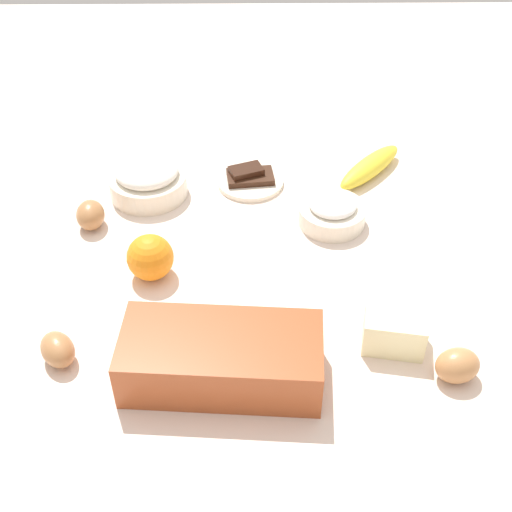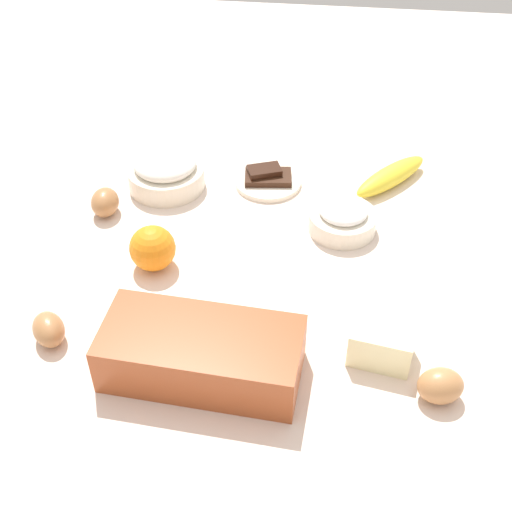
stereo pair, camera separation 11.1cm
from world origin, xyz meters
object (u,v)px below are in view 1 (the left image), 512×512
(sugar_bowl, at_px, (332,211))
(egg_beside_bowl, at_px, (457,365))
(butter_block, at_px, (394,330))
(banana, at_px, (370,167))
(loaf_pan, at_px, (221,357))
(egg_near_butter, at_px, (90,215))
(orange_fruit, at_px, (150,257))
(egg_loose, at_px, (58,350))
(flour_bowl, at_px, (148,179))
(chocolate_plate, at_px, (250,179))

(sugar_bowl, bearing_deg, egg_beside_bowl, 111.67)
(sugar_bowl, height_order, butter_block, butter_block)
(sugar_bowl, bearing_deg, banana, -120.65)
(loaf_pan, xyz_separation_m, egg_near_butter, (0.25, -0.35, -0.02))
(sugar_bowl, bearing_deg, orange_fruit, 23.46)
(orange_fruit, height_order, egg_near_butter, orange_fruit)
(banana, distance_m, butter_block, 0.45)
(banana, relative_size, egg_beside_bowl, 2.95)
(loaf_pan, distance_m, egg_beside_bowl, 0.33)
(egg_near_butter, xyz_separation_m, egg_loose, (-0.01, 0.32, -0.00))
(egg_loose, bearing_deg, egg_beside_bowl, 176.17)
(banana, relative_size, orange_fruit, 2.45)
(flour_bowl, relative_size, butter_block, 1.64)
(flour_bowl, bearing_deg, egg_loose, 78.21)
(loaf_pan, height_order, egg_beside_bowl, loaf_pan)
(loaf_pan, xyz_separation_m, orange_fruit, (0.12, -0.22, -0.00))
(egg_beside_bowl, relative_size, egg_loose, 1.00)
(loaf_pan, height_order, egg_near_butter, loaf_pan)
(egg_near_butter, bearing_deg, butter_block, 149.78)
(flour_bowl, height_order, egg_near_butter, flour_bowl)
(loaf_pan, distance_m, egg_loose, 0.24)
(egg_loose, bearing_deg, flour_bowl, -101.79)
(egg_beside_bowl, bearing_deg, butter_block, -38.80)
(butter_block, height_order, egg_beside_bowl, butter_block)
(egg_loose, relative_size, chocolate_plate, 0.50)
(banana, distance_m, chocolate_plate, 0.24)
(flour_bowl, distance_m, egg_loose, 0.42)
(loaf_pan, distance_m, orange_fruit, 0.25)
(orange_fruit, distance_m, egg_loose, 0.22)
(sugar_bowl, bearing_deg, flour_bowl, -15.37)
(egg_loose, height_order, chocolate_plate, egg_loose)
(loaf_pan, xyz_separation_m, butter_block, (-0.25, -0.06, -0.01))
(banana, height_order, orange_fruit, orange_fruit)
(egg_beside_bowl, distance_m, chocolate_plate, 0.57)
(sugar_bowl, bearing_deg, loaf_pan, 61.77)
(banana, height_order, egg_loose, egg_loose)
(loaf_pan, xyz_separation_m, chocolate_plate, (-0.04, -0.48, -0.03))
(egg_loose, bearing_deg, chocolate_plate, -122.15)
(banana, relative_size, butter_block, 2.11)
(loaf_pan, relative_size, flour_bowl, 1.95)
(orange_fruit, relative_size, chocolate_plate, 0.60)
(flour_bowl, distance_m, orange_fruit, 0.23)
(flour_bowl, distance_m, banana, 0.44)
(butter_block, height_order, chocolate_plate, butter_block)
(sugar_bowl, height_order, egg_loose, sugar_bowl)
(flour_bowl, bearing_deg, banana, -172.41)
(loaf_pan, bearing_deg, egg_beside_bowl, -176.77)
(egg_beside_bowl, bearing_deg, loaf_pan, -0.86)
(sugar_bowl, xyz_separation_m, egg_beside_bowl, (-0.14, 0.36, -0.00))
(orange_fruit, bearing_deg, loaf_pan, 119.34)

